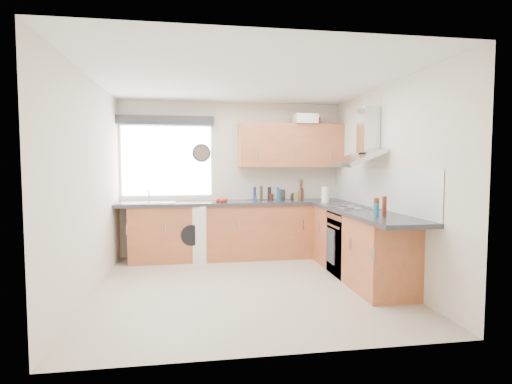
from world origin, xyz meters
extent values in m
plane|color=beige|center=(0.00, 0.00, 0.00)|extent=(3.60, 3.60, 0.00)
cube|color=white|center=(0.00, 0.00, 2.50)|extent=(3.60, 3.60, 0.02)
cube|color=silver|center=(0.00, 1.80, 1.25)|extent=(3.60, 0.02, 2.50)
cube|color=silver|center=(0.00, -1.80, 1.25)|extent=(3.60, 0.02, 2.50)
cube|color=silver|center=(-1.80, 0.00, 1.25)|extent=(0.02, 3.60, 2.50)
cube|color=silver|center=(1.80, 0.00, 1.25)|extent=(0.02, 3.60, 2.50)
cube|color=white|center=(-1.05, 1.79, 1.55)|extent=(1.40, 0.02, 1.10)
cube|color=#2E2D33|center=(-1.05, 1.70, 2.18)|extent=(1.50, 0.18, 0.14)
cube|color=white|center=(1.79, 0.30, 1.18)|extent=(0.01, 3.00, 0.54)
cube|color=#A35531|center=(-0.10, 1.51, 0.43)|extent=(3.00, 0.58, 0.86)
cube|color=#A35531|center=(1.50, 1.50, 0.43)|extent=(0.60, 0.60, 0.86)
cube|color=#A35531|center=(1.51, 0.15, 0.43)|extent=(0.58, 2.10, 0.86)
cube|color=#282A2F|center=(0.00, 1.50, 0.89)|extent=(3.60, 0.62, 0.05)
cube|color=#282A2F|center=(1.50, 0.00, 0.89)|extent=(0.62, 2.42, 0.05)
cube|color=black|center=(1.50, 0.30, 0.42)|extent=(0.56, 0.58, 0.85)
cube|color=#BABEC1|center=(1.50, 0.30, 0.92)|extent=(0.52, 0.52, 0.01)
cube|color=#A35531|center=(0.95, 1.62, 1.80)|extent=(1.70, 0.35, 0.70)
cube|color=white|center=(-0.67, 1.52, 0.43)|extent=(0.72, 0.70, 0.87)
cylinder|color=#2E2D33|center=(-0.50, 1.76, 1.68)|extent=(0.30, 0.04, 0.30)
cube|color=white|center=(1.16, 1.52, 2.23)|extent=(0.37, 0.27, 0.15)
cube|color=#A82A2B|center=(1.33, 1.72, 2.21)|extent=(0.30, 0.26, 0.12)
cylinder|color=slate|center=(1.15, 1.70, 0.98)|extent=(0.12, 0.12, 0.14)
cylinder|color=white|center=(1.35, 1.05, 1.03)|extent=(0.13, 0.13, 0.24)
cylinder|color=olive|center=(1.00, 1.43, 0.98)|extent=(0.07, 0.07, 0.14)
cylinder|color=#3E1916|center=(0.60, 1.48, 0.97)|extent=(0.07, 0.07, 0.11)
cylinder|color=#413524|center=(0.98, 1.60, 0.97)|extent=(0.04, 0.04, 0.12)
cylinder|color=#342B1D|center=(0.82, 1.61, 1.00)|extent=(0.07, 0.07, 0.17)
cylinder|color=navy|center=(0.71, 1.42, 1.01)|extent=(0.07, 0.07, 0.19)
cylinder|color=black|center=(0.58, 1.58, 1.02)|extent=(0.06, 0.06, 0.22)
cylinder|color=navy|center=(0.32, 1.36, 0.96)|extent=(0.04, 0.04, 0.10)
cylinder|color=#382C1F|center=(0.44, 1.52, 1.03)|extent=(0.05, 0.05, 0.24)
cylinder|color=#2D2219|center=(0.96, 1.59, 0.96)|extent=(0.04, 0.04, 0.09)
cylinder|color=#171A50|center=(0.34, 1.58, 1.02)|extent=(0.04, 0.04, 0.22)
cylinder|color=navy|center=(0.69, 1.42, 1.02)|extent=(0.04, 0.04, 0.22)
cylinder|color=#5C1D13|center=(1.12, 1.53, 1.01)|extent=(0.05, 0.05, 0.20)
cylinder|color=brown|center=(1.48, -0.40, 1.01)|extent=(0.06, 0.06, 0.19)
cylinder|color=#1C6187|center=(1.37, -0.63, 0.98)|extent=(0.06, 0.06, 0.15)
cylinder|color=maroon|center=(1.49, -0.58, 1.02)|extent=(0.05, 0.05, 0.23)
camera|label=1|loc=(-0.63, -4.76, 1.50)|focal=28.00mm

